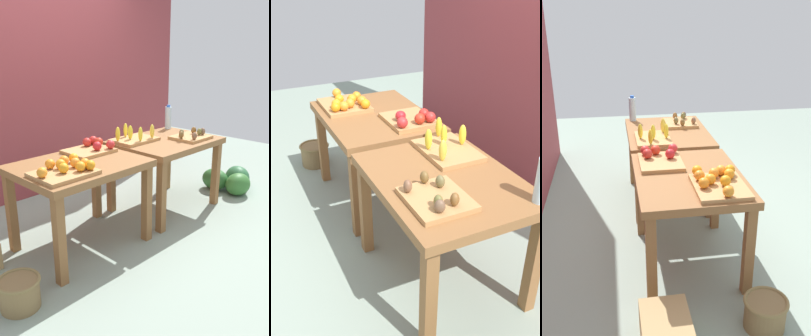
{
  "view_description": "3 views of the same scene",
  "coord_description": "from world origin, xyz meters",
  "views": [
    {
      "loc": [
        -2.32,
        -2.33,
        1.65
      ],
      "look_at": [
        0.09,
        -0.01,
        0.56
      ],
      "focal_mm": 39.42,
      "sensor_mm": 36.0,
      "label": 1
    },
    {
      "loc": [
        2.33,
        -1.08,
        1.94
      ],
      "look_at": [
        0.06,
        -0.02,
        0.57
      ],
      "focal_mm": 43.77,
      "sensor_mm": 36.0,
      "label": 2
    },
    {
      "loc": [
        -3.25,
        0.54,
        1.95
      ],
      "look_at": [
        0.07,
        -0.01,
        0.55
      ],
      "focal_mm": 42.69,
      "sensor_mm": 36.0,
      "label": 3
    }
  ],
  "objects": [
    {
      "name": "ground_plane",
      "position": [
        0.0,
        0.0,
        0.0
      ],
      "size": [
        8.0,
        8.0,
        0.0
      ],
      "primitive_type": "plane",
      "color": "gray"
    },
    {
      "name": "display_table_left",
      "position": [
        -0.56,
        0.0,
        0.64
      ],
      "size": [
        1.04,
        0.8,
        0.75
      ],
      "color": "brown",
      "rests_on": "ground_plane"
    },
    {
      "name": "display_table_right",
      "position": [
        0.56,
        0.0,
        0.64
      ],
      "size": [
        1.04,
        0.8,
        0.75
      ],
      "color": "brown",
      "rests_on": "ground_plane"
    },
    {
      "name": "orange_bin",
      "position": [
        -0.8,
        -0.16,
        0.79
      ],
      "size": [
        0.47,
        0.36,
        0.11
      ],
      "color": "tan",
      "rests_on": "display_table_left"
    },
    {
      "name": "apple_bin",
      "position": [
        -0.27,
        0.18,
        0.79
      ],
      "size": [
        0.4,
        0.34,
        0.11
      ],
      "color": "tan",
      "rests_on": "display_table_left"
    },
    {
      "name": "banana_crate",
      "position": [
        0.27,
        0.17,
        0.79
      ],
      "size": [
        0.44,
        0.32,
        0.17
      ],
      "color": "tan",
      "rests_on": "display_table_right"
    },
    {
      "name": "kiwi_bin",
      "position": [
        0.76,
        -0.17,
        0.78
      ],
      "size": [
        0.37,
        0.32,
        0.1
      ],
      "color": "tan",
      "rests_on": "display_table_right"
    },
    {
      "name": "wicker_basket",
      "position": [
        -1.36,
        -0.35,
        0.11
      ],
      "size": [
        0.29,
        0.29,
        0.21
      ],
      "color": "olive",
      "rests_on": "ground_plane"
    },
    {
      "name": "cardboard_produce_box",
      "position": [
        -1.43,
        0.3,
        0.11
      ],
      "size": [
        0.4,
        0.3,
        0.22
      ],
      "primitive_type": "cube",
      "color": "tan",
      "rests_on": "ground_plane"
    }
  ]
}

